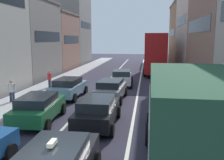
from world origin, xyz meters
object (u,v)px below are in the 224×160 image
object	(u,v)px
bus_mid_queue_primary	(156,51)
pedestrian_mid_sidewalk	(12,90)
coupe_centre_lane_fourth	(122,77)
bus_far_queue_secondary	(154,54)
removalist_box_truck	(191,125)
sedan_centre_lane_second	(97,111)
wagon_left_lane_second	(39,108)
sedan_left_lane_third	(69,87)
hatchback_centre_lane_third	(111,89)
sedan_right_lane_behind_truck	(167,104)
pedestrian_near_kerb	(49,78)

from	to	relation	value
bus_mid_queue_primary	pedestrian_mid_sidewalk	xyz separation A→B (m)	(-10.26, -17.19, -1.88)
coupe_centre_lane_fourth	bus_far_queue_secondary	size ratio (longest dim) A/B	0.42
pedestrian_mid_sidewalk	removalist_box_truck	bearing A→B (deg)	7.72
sedan_centre_lane_second	wagon_left_lane_second	xyz separation A→B (m)	(-3.24, 0.17, 0.00)
sedan_left_lane_third	hatchback_centre_lane_third	bearing A→B (deg)	-93.72
hatchback_centre_lane_third	pedestrian_mid_sidewalk	distance (m)	6.90
wagon_left_lane_second	bus_mid_queue_primary	distance (m)	21.83
sedan_left_lane_third	removalist_box_truck	bearing A→B (deg)	-145.08
sedan_left_lane_third	sedan_right_lane_behind_truck	bearing A→B (deg)	-118.30
removalist_box_truck	coupe_centre_lane_fourth	distance (m)	17.00
sedan_centre_lane_second	coupe_centre_lane_fourth	world-z (taller)	same
wagon_left_lane_second	coupe_centre_lane_fourth	world-z (taller)	same
sedan_centre_lane_second	pedestrian_mid_sidewalk	world-z (taller)	pedestrian_mid_sidewalk
sedan_right_lane_behind_truck	bus_mid_queue_primary	size ratio (longest dim) A/B	0.42
bus_far_queue_secondary	pedestrian_mid_sidewalk	xyz separation A→B (m)	(-10.39, -29.76, -0.81)
sedan_left_lane_third	pedestrian_near_kerb	bearing A→B (deg)	43.83
coupe_centre_lane_fourth	pedestrian_mid_sidewalk	size ratio (longest dim) A/B	2.64
sedan_centre_lane_second	coupe_centre_lane_fourth	distance (m)	11.53
bus_mid_queue_primary	pedestrian_near_kerb	distance (m)	15.43
sedan_centre_lane_second	sedan_left_lane_third	bearing A→B (deg)	29.58
wagon_left_lane_second	bus_far_queue_secondary	xyz separation A→B (m)	(6.91, 33.21, 0.96)
sedan_left_lane_third	sedan_right_lane_behind_truck	size ratio (longest dim) A/B	0.99
removalist_box_truck	hatchback_centre_lane_third	xyz separation A→B (m)	(-3.89, 10.67, -1.18)
sedan_right_lane_behind_truck	bus_far_queue_secondary	bearing A→B (deg)	3.71
hatchback_centre_lane_third	sedan_left_lane_third	size ratio (longest dim) A/B	1.00
coupe_centre_lane_fourth	pedestrian_near_kerb	bearing A→B (deg)	109.82
hatchback_centre_lane_third	pedestrian_near_kerb	world-z (taller)	pedestrian_near_kerb
sedan_left_lane_third	pedestrian_near_kerb	world-z (taller)	pedestrian_near_kerb
coupe_centre_lane_fourth	bus_mid_queue_primary	bearing A→B (deg)	-23.06
removalist_box_truck	sedan_centre_lane_second	xyz separation A→B (m)	(-3.77, 5.04, -1.18)
removalist_box_truck	pedestrian_near_kerb	bearing A→B (deg)	36.04
coupe_centre_lane_fourth	sedan_right_lane_behind_truck	xyz separation A→B (m)	(3.55, -9.67, 0.00)
wagon_left_lane_second	sedan_right_lane_behind_truck	xyz separation A→B (m)	(6.89, 1.70, 0.00)
sedan_centre_lane_second	pedestrian_near_kerb	bearing A→B (deg)	34.10
removalist_box_truck	pedestrian_near_kerb	world-z (taller)	removalist_box_truck
removalist_box_truck	wagon_left_lane_second	world-z (taller)	removalist_box_truck
removalist_box_truck	hatchback_centre_lane_third	bearing A→B (deg)	20.78
sedan_centre_lane_second	wagon_left_lane_second	distance (m)	3.24
sedan_centre_lane_second	bus_far_queue_secondary	distance (m)	33.59
removalist_box_truck	bus_far_queue_secondary	bearing A→B (deg)	0.91
pedestrian_mid_sidewalk	bus_far_queue_secondary	bearing A→B (deg)	118.00
coupe_centre_lane_fourth	bus_far_queue_secondary	xyz separation A→B (m)	(3.57, 21.85, 0.96)
sedan_centre_lane_second	bus_far_queue_secondary	xyz separation A→B (m)	(3.67, 33.38, 0.96)
sedan_right_lane_behind_truck	removalist_box_truck	bearing A→B (deg)	-175.33
sedan_centre_lane_second	pedestrian_near_kerb	size ratio (longest dim) A/B	2.60
bus_far_queue_secondary	bus_mid_queue_primary	bearing A→B (deg)	179.62
bus_far_queue_secondary	pedestrian_near_kerb	distance (m)	26.34
pedestrian_mid_sidewalk	hatchback_centre_lane_third	bearing A→B (deg)	64.24
bus_mid_queue_primary	pedestrian_mid_sidewalk	bearing A→B (deg)	150.53
removalist_box_truck	coupe_centre_lane_fourth	size ratio (longest dim) A/B	1.77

